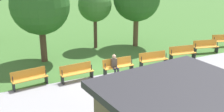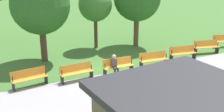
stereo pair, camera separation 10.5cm
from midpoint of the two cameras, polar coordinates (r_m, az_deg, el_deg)
name	(u,v)px [view 2 (the right image)]	position (r m, az deg, el deg)	size (l,w,h in m)	color
ground_plane	(118,74)	(15.77, 1.53, -3.69)	(120.00, 120.00, 0.00)	#3D6B2D
path_paving	(134,86)	(14.26, 4.89, -6.28)	(38.87, 4.30, 0.01)	#939399
bench_1	(224,40)	(22.42, 22.50, 3.01)	(1.87, 0.97, 0.89)	orange
bench_2	(206,46)	(20.35, 19.15, 1.90)	(1.87, 0.85, 0.89)	orange
bench_3	(183,53)	(18.48, 14.64, 0.68)	(1.86, 0.73, 0.89)	orange
bench_4	(153,59)	(16.89, 8.77, -0.64)	(1.84, 0.60, 0.89)	orange
bench_5	(118,66)	(15.65, 1.44, -1.99)	(1.81, 0.47, 0.89)	orange
bench_6	(76,72)	(14.88, -7.21, -3.28)	(1.84, 0.60, 0.89)	orange
bench_7	(29,78)	(14.66, -16.63, -4.32)	(1.86, 0.73, 0.89)	orange
person_seated	(115,64)	(15.36, 0.72, -1.76)	(0.32, 0.52, 1.20)	#4C4238
tree_0	(95,5)	(19.89, -3.35, 10.54)	(2.40, 2.40, 4.40)	#4C3828
tree_3	(40,5)	(17.46, -14.54, 10.18)	(3.62, 3.62, 5.42)	#4C3828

